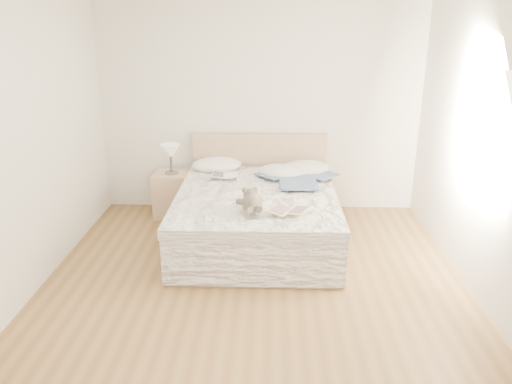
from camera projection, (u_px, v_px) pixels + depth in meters
floor at (253, 294)px, 4.55m from camera, size 4.00×4.50×0.00m
wall_back at (259, 105)px, 6.22m from camera, size 4.00×0.02×2.70m
wall_front at (232, 295)px, 1.98m from camera, size 4.00×0.02×2.70m
wall_left at (13, 149)px, 4.16m from camera, size 0.02×4.50×2.70m
wall_right at (499, 153)px, 4.04m from camera, size 0.02×4.50×2.70m
window at (485, 132)px, 4.29m from camera, size 0.02×1.30×1.10m
bed at (257, 214)px, 5.57m from camera, size 1.72×2.14×1.00m
nightstand at (173, 194)px, 6.27m from camera, size 0.45×0.40×0.56m
table_lamp at (171, 153)px, 6.07m from camera, size 0.29×0.29×0.37m
pillow_left at (217, 165)px, 6.23m from camera, size 0.69×0.55×0.18m
pillow_middle at (280, 172)px, 5.96m from camera, size 0.64×0.51×0.17m
pillow_right at (304, 169)px, 6.07m from camera, size 0.76×0.66×0.19m
blouse at (298, 181)px, 5.65m from camera, size 0.68×0.72×0.03m
photo_book at (225, 176)px, 5.84m from camera, size 0.34×0.25×0.02m
childrens_book at (290, 211)px, 4.79m from camera, size 0.43×0.38×0.02m
teddy_bear at (252, 208)px, 4.79m from camera, size 0.30×0.38×0.18m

